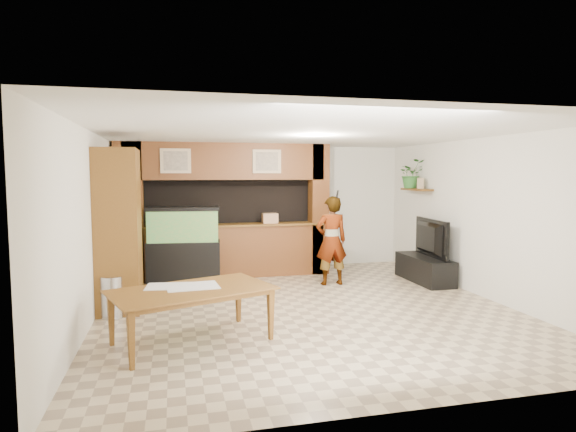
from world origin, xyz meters
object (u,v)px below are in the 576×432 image
object	(u,v)px
pantry_cabinet	(119,230)
television	(425,238)
person	(331,241)
dining_table	(194,316)
aquarium	(184,247)

from	to	relation	value
pantry_cabinet	television	xyz separation A→B (m)	(5.35, 0.61, -0.37)
pantry_cabinet	person	bearing A→B (deg)	12.38
television	person	bearing A→B (deg)	88.27
dining_table	pantry_cabinet	bearing A→B (deg)	99.80
person	dining_table	distance (m)	3.64
person	dining_table	world-z (taller)	person
pantry_cabinet	person	world-z (taller)	pantry_cabinet
pantry_cabinet	dining_table	size ratio (longest dim) A/B	1.28
aquarium	dining_table	size ratio (longest dim) A/B	0.77
aquarium	television	distance (m)	4.45
pantry_cabinet	aquarium	size ratio (longest dim) A/B	1.67
television	dining_table	xyz separation A→B (m)	(-4.35, -2.36, -0.50)
television	person	distance (m)	1.79
pantry_cabinet	person	xyz separation A→B (m)	(3.57, 0.78, -0.38)
television	dining_table	distance (m)	4.98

